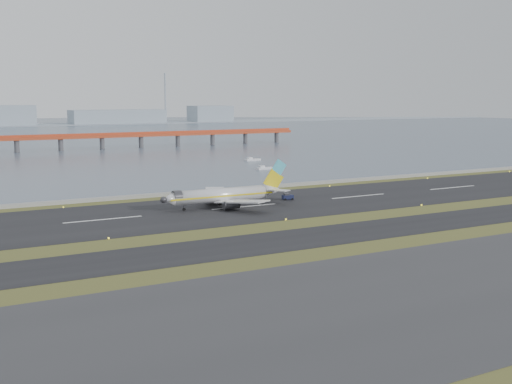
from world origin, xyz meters
The scene contains 12 objects.
ground centered at (0.00, 0.00, 0.00)m, with size 1000.00×1000.00×0.00m, color #394C1B.
apron_strip centered at (0.00, -55.00, 0.05)m, with size 1000.00×50.00×0.10m, color #313133.
taxiway_strip centered at (0.00, -12.00, 0.05)m, with size 1000.00×18.00×0.10m, color black.
runway_strip centered at (0.00, 30.00, 0.05)m, with size 1000.00×45.00×0.10m, color black.
seawall centered at (0.00, 60.00, 0.50)m, with size 1000.00×2.50×1.00m, color gray.
bay_water centered at (0.00, 460.00, 0.00)m, with size 1400.00×800.00×1.30m, color #43515F.
red_pier centered at (20.00, 250.00, 7.28)m, with size 260.00×5.00×10.20m.
far_shoreline centered at (13.62, 620.00, 6.07)m, with size 1400.00×80.00×60.50m.
airliner centered at (-4.80, 32.16, 3.46)m, with size 38.52×32.89×12.80m.
pushback_tug centered at (17.03, 34.56, 1.02)m, with size 3.55×2.46×2.09m.
workboat_near centered at (51.38, 109.51, 0.57)m, with size 7.47×2.50×1.80m.
workboat_far centered at (64.68, 145.10, 0.60)m, with size 7.93×2.82×1.90m.
Camera 1 is at (-82.17, -127.14, 30.46)m, focal length 45.00 mm.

